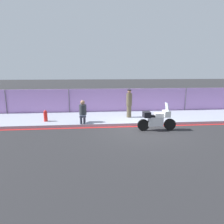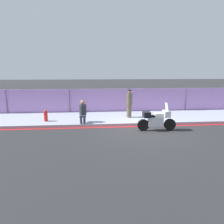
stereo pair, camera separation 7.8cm
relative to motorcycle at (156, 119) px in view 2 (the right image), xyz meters
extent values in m
plane|color=#262628|center=(-0.73, 0.08, -0.61)|extent=(120.00, 120.00, 0.00)
cube|color=#8E93A3|center=(-0.73, 2.64, -0.53)|extent=(32.52, 3.46, 0.17)
cube|color=red|center=(-0.73, 0.82, -0.61)|extent=(32.52, 0.18, 0.01)
cube|color=#AD7FC6|center=(-0.73, 4.46, 0.32)|extent=(30.90, 0.08, 1.86)
cylinder|color=#4C4C51|center=(-9.49, 4.36, 0.32)|extent=(0.05, 0.05, 1.86)
cylinder|color=#4C4C51|center=(-5.11, 4.36, 0.32)|extent=(0.05, 0.05, 1.86)
cylinder|color=#4C4C51|center=(-0.73, 4.36, 0.32)|extent=(0.05, 0.05, 1.86)
cylinder|color=#4C4C51|center=(3.65, 4.36, 0.32)|extent=(0.05, 0.05, 1.86)
cylinder|color=black|center=(0.75, -0.01, -0.30)|extent=(0.63, 0.15, 0.63)
cylinder|color=black|center=(-0.71, 0.01, -0.30)|extent=(0.63, 0.15, 0.63)
cube|color=silver|center=(-0.05, 0.00, -0.11)|extent=(0.81, 0.29, 0.49)
cube|color=white|center=(0.15, 0.00, 0.22)|extent=(0.52, 0.31, 0.22)
cube|color=black|center=(-0.14, 0.00, 0.18)|extent=(0.60, 0.29, 0.10)
cube|color=white|center=(0.53, -0.01, 0.30)|extent=(0.33, 0.48, 0.34)
cube|color=silver|center=(0.53, -0.01, 0.68)|extent=(0.11, 0.42, 0.42)
cube|color=black|center=(-0.55, 0.01, 0.28)|extent=(0.37, 0.51, 0.30)
cylinder|color=brown|center=(-1.06, 2.45, -0.05)|extent=(0.30, 0.30, 0.79)
cylinder|color=brown|center=(-1.06, 2.45, 0.74)|extent=(0.36, 0.36, 0.79)
sphere|color=#A37556|center=(-1.06, 2.45, 1.25)|extent=(0.23, 0.23, 0.23)
cylinder|color=black|center=(-1.06, 2.45, 1.34)|extent=(0.26, 0.26, 0.05)
cylinder|color=#2D3342|center=(-4.08, 1.03, -0.23)|extent=(0.14, 0.14, 0.41)
cylinder|color=#2D3342|center=(-3.89, 1.03, -0.23)|extent=(0.14, 0.14, 0.41)
cube|color=#2D3342|center=(-3.99, 1.23, -0.02)|extent=(0.36, 0.41, 0.10)
cylinder|color=#2D3338|center=(-3.99, 1.44, 0.32)|extent=(0.42, 0.42, 0.59)
sphere|color=#A37556|center=(-3.99, 1.44, 0.74)|extent=(0.26, 0.26, 0.26)
cylinder|color=red|center=(-6.25, 1.88, -0.18)|extent=(0.22, 0.22, 0.52)
sphere|color=red|center=(-6.25, 1.88, 0.14)|extent=(0.20, 0.20, 0.20)
cylinder|color=red|center=(-6.25, 1.76, -0.15)|extent=(0.08, 0.09, 0.08)
camera|label=1|loc=(-3.36, -10.13, 2.60)|focal=32.00mm
camera|label=2|loc=(-3.28, -10.13, 2.60)|focal=32.00mm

